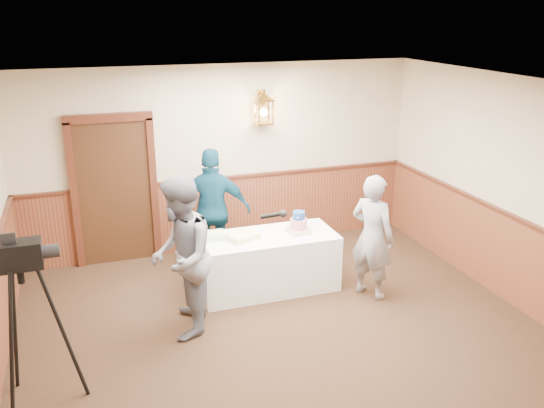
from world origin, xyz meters
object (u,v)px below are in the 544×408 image
Objects in this scene: tiered_cake at (299,224)px; tv_camera_rig at (30,336)px; display_table at (267,262)px; sheet_cake_yellow at (242,236)px; baker at (372,237)px; assistant_p at (213,210)px; interviewer at (181,258)px; sheet_cake_green at (213,236)px.

tv_camera_rig reaches higher than tiered_cake.
sheet_cake_yellow is (-0.33, -0.01, 0.41)m from display_table.
baker reaches higher than display_table.
tv_camera_rig is (-2.45, -1.58, -0.05)m from sheet_cake_yellow.
assistant_p reaches higher than sheet_cake_yellow.
interviewer is 1.72m from assistant_p.
interviewer is at bearing -149.74° from display_table.
display_table is 6.21× the size of tiered_cake.
sheet_cake_yellow is 0.23× the size of tv_camera_rig.
sheet_cake_yellow is 0.86m from assistant_p.
tv_camera_rig is at bearing 64.25° from assistant_p.
baker is at bearing 107.08° from interviewer.
assistant_p is at bearing 45.47° from tv_camera_rig.
tv_camera_rig reaches higher than baker.
sheet_cake_green is 2.71m from tv_camera_rig.
display_table is at bearing -11.14° from sheet_cake_green.
sheet_cake_yellow is at bearing 119.52° from assistant_p.
sheet_cake_yellow is 0.38m from sheet_cake_green.
tiered_cake is at bearing 155.33° from assistant_p.
interviewer is at bearing -157.08° from tiered_cake.
display_table is at bearing 1.08° from sheet_cake_yellow.
sheet_cake_green is 0.19× the size of tv_camera_rig.
tiered_cake is 0.18× the size of baker.
sheet_cake_yellow is at bearing 31.45° from tv_camera_rig.
display_table is 1.54m from interviewer.
interviewer reaches higher than display_table.
sheet_cake_yellow is at bearing 179.11° from tiered_cake.
assistant_p is at bearing 75.99° from sheet_cake_green.
assistant_p is at bearing 121.62° from display_table.
display_table is at bearing 28.31° from tv_camera_rig.
sheet_cake_green is (-0.35, 0.14, -0.00)m from sheet_cake_yellow.
tiered_cake is 1.82m from interviewer.
interviewer is at bearing -122.91° from sheet_cake_green.
baker is at bearing -26.95° from display_table.
sheet_cake_green is at bearing 172.17° from tiered_cake.
assistant_p is (-0.94, 0.85, 0.02)m from tiered_cake.
display_table is 4.81× the size of sheet_cake_yellow.
sheet_cake_yellow is 0.23× the size of baker.
assistant_p is (-0.18, 0.84, 0.09)m from sheet_cake_yellow.
interviewer is at bearing 61.36° from baker.
assistant_p is at bearing 137.91° from tiered_cake.
tiered_cake is at bearing -0.89° from sheet_cake_yellow.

